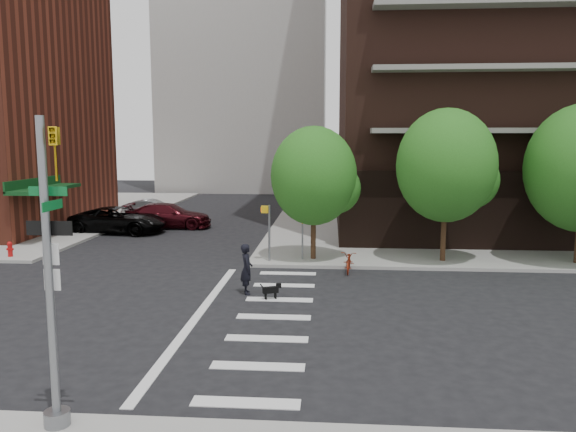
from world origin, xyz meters
name	(u,v)px	position (x,y,z in m)	size (l,w,h in m)	color
ground	(183,315)	(0.00, 0.00, 0.00)	(120.00, 120.00, 0.00)	black
sidewalk_ne	(551,219)	(20.50, 23.50, 0.07)	(39.00, 33.00, 0.15)	gray
crosswalk	(250,317)	(2.21, 0.00, 0.01)	(3.85, 13.00, 0.01)	silver
tree_a	(314,176)	(4.00, 8.50, 4.04)	(4.00, 4.00, 5.90)	#301E11
tree_b	(446,166)	(10.00, 8.50, 4.54)	(4.50, 4.50, 6.65)	#301E11
traffic_signal	(52,299)	(-0.47, -7.49, 2.70)	(0.90, 0.75, 6.00)	slate
pedestrian_signal	(276,224)	(2.32, 7.92, 1.85)	(2.18, 0.67, 2.60)	slate
fire_hydrant	(10,248)	(-10.50, 7.80, 0.55)	(0.24, 0.24, 0.73)	#A50C0C
parked_car_black	(119,220)	(-8.20, 15.74, 0.81)	(5.82, 2.68, 1.62)	black
parked_car_maroon	(168,216)	(-5.75, 17.94, 0.81)	(5.56, 2.26, 1.61)	#3A0B11
parked_car_silver	(152,209)	(-8.18, 22.20, 0.70)	(4.25, 1.48, 1.40)	#9A9DA0
scooter	(349,261)	(5.62, 6.50, 0.48)	(0.64, 1.84, 0.96)	maroon
dog_walker	(247,269)	(1.71, 2.74, 0.94)	(0.45, 0.69, 1.89)	black
dog	(272,290)	(2.71, 2.04, 0.36)	(0.68, 0.41, 0.57)	black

